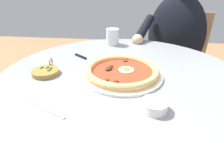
% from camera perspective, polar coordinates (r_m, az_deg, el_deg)
% --- Properties ---
extents(dining_table, '(1.01, 1.01, 0.73)m').
position_cam_1_polar(dining_table, '(0.83, 3.03, -9.42)').
color(dining_table, gray).
rests_on(dining_table, ground).
extents(pizza_on_plate, '(0.32, 0.32, 0.04)m').
position_cam_1_polar(pizza_on_plate, '(0.71, 3.13, 1.00)').
color(pizza_on_plate, white).
rests_on(pizza_on_plate, dining_table).
extents(water_glass, '(0.08, 0.08, 0.09)m').
position_cam_1_polar(water_glass, '(1.09, 0.19, 11.63)').
color(water_glass, silver).
rests_on(water_glass, dining_table).
extents(steak_knife, '(0.13, 0.17, 0.01)m').
position_cam_1_polar(steak_knife, '(0.93, -11.07, 6.12)').
color(steak_knife, silver).
rests_on(steak_knife, dining_table).
extents(ramekin_capers, '(0.08, 0.08, 0.03)m').
position_cam_1_polar(ramekin_capers, '(0.53, 13.45, -9.58)').
color(ramekin_capers, white).
rests_on(ramekin_capers, dining_table).
extents(olive_pan, '(0.13, 0.11, 0.04)m').
position_cam_1_polar(olive_pan, '(0.77, -20.39, 0.93)').
color(olive_pan, olive).
rests_on(olive_pan, dining_table).
extents(fork_utensil, '(0.09, 0.17, 0.00)m').
position_cam_1_polar(fork_utensil, '(0.58, -21.01, -9.64)').
color(fork_utensil, '#BCBCC1').
rests_on(fork_utensil, dining_table).
extents(diner_person, '(0.45, 0.53, 1.19)m').
position_cam_1_polar(diner_person, '(1.43, 18.23, 4.11)').
color(diner_person, '#282833').
rests_on(diner_person, ground).
extents(cafe_chair_diner, '(0.57, 0.57, 0.87)m').
position_cam_1_polar(cafe_chair_diner, '(1.56, 19.93, 5.51)').
color(cafe_chair_diner, '#957050').
rests_on(cafe_chair_diner, ground).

